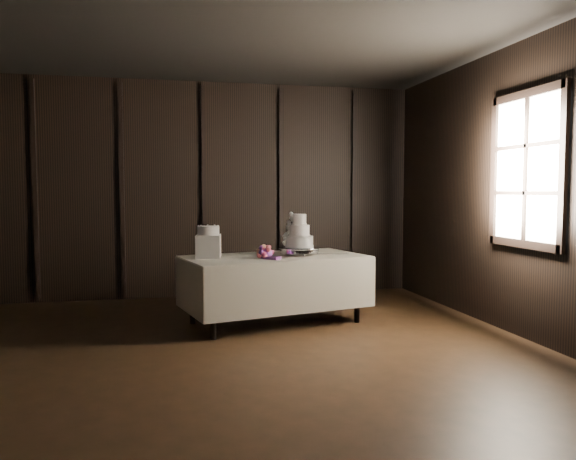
{
  "coord_description": "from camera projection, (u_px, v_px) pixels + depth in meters",
  "views": [
    {
      "loc": [
        -0.52,
        -4.44,
        1.49
      ],
      "look_at": [
        0.82,
        1.69,
        1.05
      ],
      "focal_mm": 35.0,
      "sensor_mm": 36.0,
      "label": 1
    }
  ],
  "objects": [
    {
      "name": "room",
      "position": [
        233.0,
        189.0,
        4.44
      ],
      "size": [
        6.08,
        7.08,
        3.08
      ],
      "color": "black",
      "rests_on": "ground"
    },
    {
      "name": "window",
      "position": [
        526.0,
        169.0,
        5.54
      ],
      "size": [
        0.06,
        1.16,
        1.56
      ],
      "primitive_type": "cube",
      "color": "black",
      "rests_on": "room"
    },
    {
      "name": "display_table",
      "position": [
        275.0,
        286.0,
        6.3
      ],
      "size": [
        2.18,
        1.48,
        0.76
      ],
      "rotation": [
        0.0,
        0.0,
        0.24
      ],
      "color": "beige",
      "rests_on": "ground"
    },
    {
      "name": "cake_stand",
      "position": [
        299.0,
        251.0,
        6.38
      ],
      "size": [
        0.59,
        0.59,
        0.09
      ],
      "primitive_type": "cylinder",
      "rotation": [
        0.0,
        0.0,
        -0.25
      ],
      "color": "silver",
      "rests_on": "display_table"
    },
    {
      "name": "wedding_cake",
      "position": [
        297.0,
        234.0,
        6.34
      ],
      "size": [
        0.36,
        0.31,
        0.38
      ],
      "rotation": [
        0.0,
        0.0,
        -0.31
      ],
      "color": "white",
      "rests_on": "cake_stand"
    },
    {
      "name": "bouquet",
      "position": [
        265.0,
        253.0,
        6.07
      ],
      "size": [
        0.47,
        0.47,
        0.18
      ],
      "primitive_type": null,
      "rotation": [
        0.0,
        0.0,
        -0.79
      ],
      "color": "#D65760",
      "rests_on": "display_table"
    },
    {
      "name": "box_pedestal",
      "position": [
        208.0,
        246.0,
        6.11
      ],
      "size": [
        0.3,
        0.3,
        0.25
      ],
      "primitive_type": "cube",
      "rotation": [
        0.0,
        0.0,
        -0.16
      ],
      "color": "white",
      "rests_on": "display_table"
    },
    {
      "name": "small_cake",
      "position": [
        208.0,
        230.0,
        6.1
      ],
      "size": [
        0.32,
        0.32,
        0.1
      ],
      "primitive_type": "cylinder",
      "rotation": [
        0.0,
        0.0,
        -0.43
      ],
      "color": "white",
      "rests_on": "box_pedestal"
    },
    {
      "name": "cake_knife",
      "position": [
        328.0,
        254.0,
        6.42
      ],
      "size": [
        0.36,
        0.11,
        0.01
      ],
      "primitive_type": "cube",
      "rotation": [
        0.0,
        0.0,
        -0.25
      ],
      "color": "silver",
      "rests_on": "display_table"
    }
  ]
}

